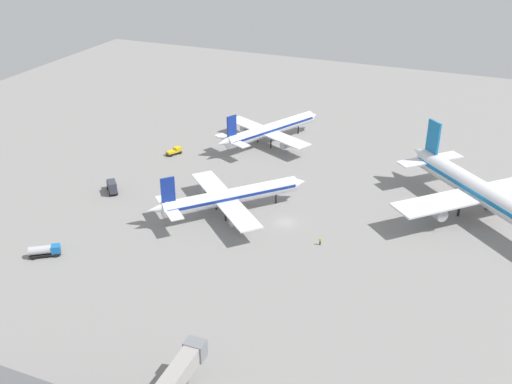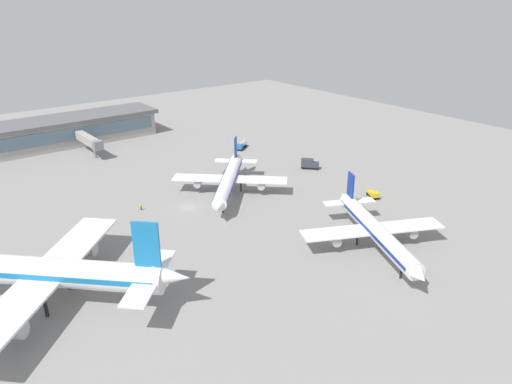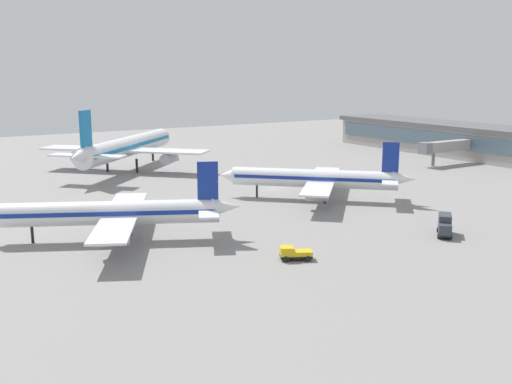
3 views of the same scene
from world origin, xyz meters
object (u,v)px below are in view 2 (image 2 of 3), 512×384
object	(u,v)px
airplane_distant	(375,230)
fuel_truck	(242,145)
airplane_at_gate	(229,179)
airplane_taxiing	(37,271)
catering_truck	(309,164)
ground_crew_worker	(141,207)
pushback_tractor	(373,194)

from	to	relation	value
airplane_distant	fuel_truck	world-z (taller)	airplane_distant
airplane_at_gate	airplane_taxiing	xyz separation A→B (m)	(55.11, 20.09, 1.79)
airplane_at_gate	fuel_truck	world-z (taller)	airplane_at_gate
airplane_at_gate	fuel_truck	xyz separation A→B (m)	(-27.68, -31.79, -3.01)
airplane_distant	airplane_taxiing	bearing A→B (deg)	-85.35
airplane_at_gate	airplane_distant	size ratio (longest dim) A/B	0.86
catering_truck	ground_crew_worker	xyz separation A→B (m)	(55.83, -3.98, -0.85)
fuel_truck	ground_crew_worker	size ratio (longest dim) A/B	3.74
catering_truck	fuel_truck	distance (m)	30.67
airplane_taxiing	ground_crew_worker	distance (m)	40.63
ground_crew_worker	fuel_truck	bearing A→B (deg)	127.23
airplane_taxiing	catering_truck	world-z (taller)	airplane_taxiing
pushback_tractor	ground_crew_worker	distance (m)	62.02
catering_truck	airplane_taxiing	bearing A→B (deg)	-119.19
airplane_distant	fuel_truck	size ratio (longest dim) A/B	5.93
catering_truck	pushback_tractor	size ratio (longest dim) A/B	1.13
pushback_tractor	fuel_truck	distance (m)	57.94
airplane_distant	pushback_tractor	bearing A→B (deg)	155.28
airplane_at_gate	ground_crew_worker	world-z (taller)	airplane_at_gate
catering_truck	fuel_truck	bearing A→B (deg)	144.86
airplane_at_gate	catering_truck	size ratio (longest dim) A/B	5.92
airplane_distant	catering_truck	xyz separation A→B (m)	(-24.63, -45.78, -2.71)
pushback_tractor	catering_truck	bearing A→B (deg)	-157.65
airplane_distant	catering_truck	size ratio (longest dim) A/B	6.88
fuel_truck	pushback_tractor	bearing A→B (deg)	56.86
airplane_taxiing	pushback_tractor	world-z (taller)	airplane_taxiing
airplane_taxiing	fuel_truck	size ratio (longest dim) A/B	7.04
pushback_tractor	fuel_truck	size ratio (longest dim) A/B	0.76
airplane_at_gate	ground_crew_worker	bearing A→B (deg)	-59.72
airplane_at_gate	airplane_taxiing	size ratio (longest dim) A/B	0.72
airplane_at_gate	pushback_tractor	distance (m)	39.55
airplane_distant	airplane_at_gate	bearing A→B (deg)	-144.77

